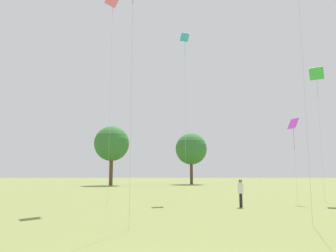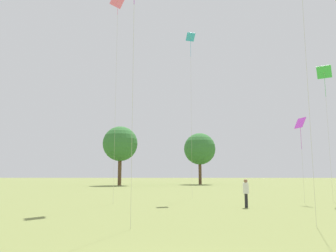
{
  "view_description": "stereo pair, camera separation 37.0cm",
  "coord_description": "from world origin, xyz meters",
  "px_view_note": "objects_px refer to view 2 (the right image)",
  "views": [
    {
      "loc": [
        -0.32,
        -6.16,
        2.2
      ],
      "look_at": [
        -0.12,
        5.57,
        3.89
      ],
      "focal_mm": 35.0,
      "sensor_mm": 36.0,
      "label": 1
    },
    {
      "loc": [
        0.05,
        -6.16,
        2.2
      ],
      "look_at": [
        -0.12,
        5.57,
        3.89
      ],
      "focal_mm": 35.0,
      "sensor_mm": 36.0,
      "label": 2
    }
  ],
  "objects_px": {
    "person_standing_0": "(246,190)",
    "kite_9": "(324,75)",
    "kite_5": "(118,7)",
    "distant_tree_0": "(200,149)",
    "kite_4": "(300,125)",
    "distant_tree_1": "(120,144)",
    "kite_2": "(191,46)"
  },
  "relations": [
    {
      "from": "kite_2",
      "to": "distant_tree_0",
      "type": "distance_m",
      "value": 37.77
    },
    {
      "from": "person_standing_0",
      "to": "kite_5",
      "type": "relative_size",
      "value": 0.11
    },
    {
      "from": "kite_4",
      "to": "kite_5",
      "type": "xyz_separation_m",
      "value": [
        -14.1,
        -1.28,
        9.14
      ]
    },
    {
      "from": "person_standing_0",
      "to": "kite_2",
      "type": "height_order",
      "value": "kite_2"
    },
    {
      "from": "person_standing_0",
      "to": "kite_4",
      "type": "distance_m",
      "value": 7.8
    },
    {
      "from": "person_standing_0",
      "to": "kite_9",
      "type": "distance_m",
      "value": 12.47
    },
    {
      "from": "person_standing_0",
      "to": "kite_9",
      "type": "height_order",
      "value": "kite_9"
    },
    {
      "from": "person_standing_0",
      "to": "kite_2",
      "type": "xyz_separation_m",
      "value": [
        -3.08,
        6.97,
        12.59
      ]
    },
    {
      "from": "person_standing_0",
      "to": "distant_tree_1",
      "type": "bearing_deg",
      "value": 93.79
    },
    {
      "from": "kite_5",
      "to": "distant_tree_1",
      "type": "distance_m",
      "value": 37.33
    },
    {
      "from": "kite_5",
      "to": "person_standing_0",
      "type": "bearing_deg",
      "value": 160.19
    },
    {
      "from": "kite_9",
      "to": "kite_4",
      "type": "bearing_deg",
      "value": 91.59
    },
    {
      "from": "distant_tree_0",
      "to": "kite_5",
      "type": "bearing_deg",
      "value": -103.01
    },
    {
      "from": "person_standing_0",
      "to": "distant_tree_1",
      "type": "height_order",
      "value": "distant_tree_1"
    },
    {
      "from": "kite_4",
      "to": "person_standing_0",
      "type": "bearing_deg",
      "value": -29.09
    },
    {
      "from": "kite_5",
      "to": "distant_tree_0",
      "type": "xyz_separation_m",
      "value": [
        9.65,
        41.77,
        -8.02
      ]
    },
    {
      "from": "kite_9",
      "to": "distant_tree_1",
      "type": "relative_size",
      "value": 1.0
    },
    {
      "from": "person_standing_0",
      "to": "distant_tree_1",
      "type": "distance_m",
      "value": 41.49
    },
    {
      "from": "person_standing_0",
      "to": "distant_tree_0",
      "type": "xyz_separation_m",
      "value": [
        0.65,
        43.96,
        5.9
      ]
    },
    {
      "from": "person_standing_0",
      "to": "distant_tree_0",
      "type": "relative_size",
      "value": 0.18
    },
    {
      "from": "kite_5",
      "to": "distant_tree_0",
      "type": "bearing_deg",
      "value": -109.15
    },
    {
      "from": "kite_2",
      "to": "person_standing_0",
      "type": "bearing_deg",
      "value": 140.86
    },
    {
      "from": "person_standing_0",
      "to": "kite_5",
      "type": "distance_m",
      "value": 16.72
    },
    {
      "from": "kite_2",
      "to": "kite_4",
      "type": "relative_size",
      "value": 2.31
    },
    {
      "from": "kite_2",
      "to": "kite_5",
      "type": "relative_size",
      "value": 0.93
    },
    {
      "from": "distant_tree_0",
      "to": "distant_tree_1",
      "type": "height_order",
      "value": "distant_tree_1"
    },
    {
      "from": "kite_4",
      "to": "kite_9",
      "type": "bearing_deg",
      "value": 133.77
    },
    {
      "from": "kite_2",
      "to": "distant_tree_1",
      "type": "distance_m",
      "value": 33.94
    },
    {
      "from": "kite_9",
      "to": "distant_tree_1",
      "type": "distance_m",
      "value": 40.69
    },
    {
      "from": "kite_2",
      "to": "kite_4",
      "type": "height_order",
      "value": "kite_2"
    },
    {
      "from": "kite_5",
      "to": "distant_tree_0",
      "type": "relative_size",
      "value": 1.57
    },
    {
      "from": "kite_4",
      "to": "distant_tree_1",
      "type": "distance_m",
      "value": 40.02
    }
  ]
}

